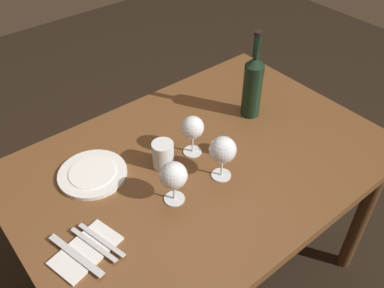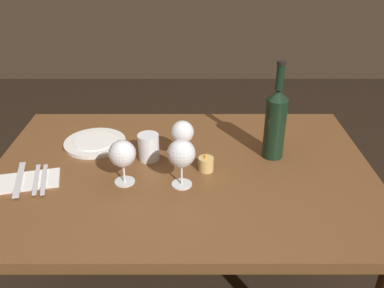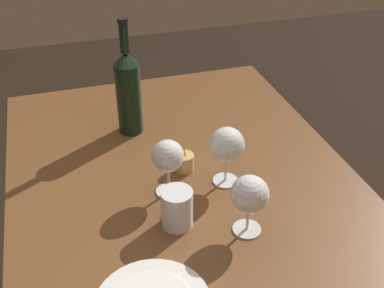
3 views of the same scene
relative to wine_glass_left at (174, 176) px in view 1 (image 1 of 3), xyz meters
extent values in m
plane|color=black|center=(-0.18, -0.09, -0.84)|extent=(6.00, 6.00, 0.00)
cube|color=brown|center=(-0.18, -0.09, -0.12)|extent=(1.30, 0.90, 0.04)
cylinder|color=#50311A|center=(-0.76, -0.47, -0.49)|extent=(0.06, 0.06, 0.70)
cylinder|color=#50311A|center=(0.40, -0.47, -0.49)|extent=(0.06, 0.06, 0.70)
cylinder|color=#50311A|center=(-0.76, 0.29, -0.49)|extent=(0.06, 0.06, 0.70)
cylinder|color=white|center=(0.00, 0.00, -0.10)|extent=(0.07, 0.07, 0.00)
cylinder|color=white|center=(0.00, 0.00, -0.07)|extent=(0.01, 0.01, 0.07)
sphere|color=white|center=(0.00, 0.00, 0.00)|extent=(0.09, 0.09, 0.09)
cylinder|color=#42070F|center=(0.00, 0.00, 0.00)|extent=(0.07, 0.07, 0.02)
cylinder|color=white|center=(-0.19, -0.14, -0.10)|extent=(0.07, 0.07, 0.00)
cylinder|color=white|center=(-0.19, -0.14, -0.06)|extent=(0.01, 0.01, 0.08)
sphere|color=white|center=(-0.19, -0.14, 0.01)|extent=(0.08, 0.08, 0.08)
cylinder|color=#42070F|center=(-0.19, -0.14, 0.01)|extent=(0.06, 0.06, 0.02)
cylinder|color=white|center=(-0.19, 0.02, -0.10)|extent=(0.07, 0.07, 0.00)
cylinder|color=white|center=(-0.19, 0.02, -0.06)|extent=(0.01, 0.01, 0.08)
sphere|color=white|center=(-0.19, 0.02, 0.01)|extent=(0.09, 0.09, 0.09)
cylinder|color=#42070F|center=(-0.19, 0.02, 0.01)|extent=(0.07, 0.07, 0.03)
cylinder|color=black|center=(-0.51, -0.17, 0.01)|extent=(0.07, 0.07, 0.22)
cone|color=black|center=(-0.51, -0.17, 0.13)|extent=(0.07, 0.07, 0.03)
cylinder|color=black|center=(-0.51, -0.17, 0.19)|extent=(0.03, 0.03, 0.09)
cylinder|color=black|center=(-0.51, -0.17, 0.24)|extent=(0.03, 0.03, 0.01)
cylinder|color=white|center=(-0.07, -0.15, -0.06)|extent=(0.07, 0.07, 0.10)
cylinder|color=silver|center=(-0.07, -0.15, -0.08)|extent=(0.06, 0.06, 0.04)
cylinder|color=#DBB266|center=(-0.26, -0.07, -0.08)|extent=(0.05, 0.05, 0.05)
cylinder|color=white|center=(-0.26, -0.07, -0.09)|extent=(0.04, 0.04, 0.03)
cone|color=#F99E2D|center=(-0.26, -0.07, -0.05)|extent=(0.01, 0.01, 0.02)
cylinder|color=white|center=(0.15, -0.26, -0.10)|extent=(0.23, 0.23, 0.01)
cylinder|color=white|center=(0.15, -0.26, -0.09)|extent=(0.16, 0.16, 0.00)
cube|color=white|center=(0.31, 0.00, -0.10)|extent=(0.21, 0.15, 0.01)
cube|color=silver|center=(0.29, 0.00, -0.09)|extent=(0.06, 0.18, 0.00)
cube|color=silver|center=(0.26, 0.00, -0.09)|extent=(0.06, 0.18, 0.00)
cube|color=silver|center=(0.34, 0.00, -0.09)|extent=(0.07, 0.21, 0.00)
camera|label=1|loc=(0.51, 0.71, 0.89)|focal=38.82mm
camera|label=2|loc=(-0.22, 1.13, 0.65)|focal=39.08mm
camera|label=3|loc=(0.74, -0.36, 0.68)|focal=45.19mm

